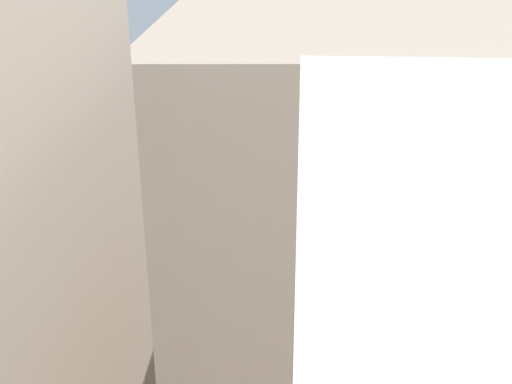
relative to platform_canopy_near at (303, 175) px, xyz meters
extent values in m
plane|color=#9E998C|center=(7.17, 13.21, -4.30)|extent=(175.88, 175.88, 0.00)
cube|color=#5B544C|center=(7.17, -7.63, -4.30)|extent=(110.24, 16.93, 0.01)
cube|color=#38383D|center=(7.17, 18.02, -4.30)|extent=(110.11, 11.68, 0.01)
cube|color=#9E9EA8|center=(7.17, -11.47, -4.12)|extent=(109.89, 2.81, 0.12)
cube|color=#9E9EA8|center=(7.17, -10.03, -4.12)|extent=(109.89, 2.81, 0.12)
cube|color=#9E9EA8|center=(7.17, -5.22, -4.12)|extent=(109.89, 2.81, 0.12)
cube|color=#9E9EA8|center=(7.17, -3.78, -4.12)|extent=(109.89, 2.81, 0.12)
cube|color=#B73328|center=(0.00, 0.00, 0.03)|extent=(50.47, 6.69, 0.42)
cylinder|color=slate|center=(-22.65, 0.55, -2.24)|extent=(0.30, 0.30, 4.12)
cylinder|color=slate|center=(-7.55, 0.18, -2.24)|extent=(0.30, 0.30, 4.12)
cylinder|color=slate|center=(7.55, -0.18, -2.24)|extent=(0.30, 0.30, 4.12)
cylinder|color=slate|center=(22.65, -0.55, -2.24)|extent=(0.30, 0.30, 4.12)
cube|color=black|center=(-21.93, -10.75, -3.80)|extent=(16.25, 3.03, 1.00)
cylinder|color=black|center=(-20.52, -10.79, -1.84)|extent=(13.45, 3.25, 2.93)
cube|color=black|center=(-27.21, -10.62, -2.62)|extent=(2.89, 3.19, 3.37)
cylinder|color=black|center=(-15.34, -10.91, 0.32)|extent=(0.70, 0.70, 1.40)
cube|color=black|center=(23.40, -4.50, -4.00)|extent=(14.92, 2.64, 0.60)
cube|color=#4C7F4C|center=(23.40, -4.50, -2.00)|extent=(16.58, 3.24, 3.41)
cylinder|color=#355935|center=(23.40, -4.50, -0.04)|extent=(15.92, 3.23, 2.84)
cube|color=black|center=(-6.88, 14.87, -4.15)|extent=(3.60, 1.81, 0.30)
cube|color=gray|center=(-6.88, 14.87, -3.59)|extent=(4.27, 1.91, 0.83)
cube|color=#1E2328|center=(-6.88, 14.87, -2.88)|extent=(2.42, 1.62, 0.58)
cube|color=black|center=(-0.79, 14.46, -4.15)|extent=(3.64, 1.97, 0.30)
cube|color=silver|center=(-0.79, 14.46, -3.56)|extent=(4.32, 2.07, 0.89)
cube|color=#1E2328|center=(-0.79, 14.46, -2.79)|extent=(2.45, 1.76, 0.66)
cube|color=black|center=(5.27, 14.43, -4.15)|extent=(3.57, 1.85, 0.30)
cube|color=gray|center=(5.27, 14.43, -3.63)|extent=(4.25, 1.94, 0.76)
cube|color=#1E2328|center=(5.27, 14.43, -2.90)|extent=(2.39, 1.68, 0.70)
cube|color=black|center=(12.62, 14.92, -4.15)|extent=(3.64, 1.98, 0.30)
cube|color=navy|center=(12.62, 14.92, -3.63)|extent=(4.32, 2.10, 0.75)
cube|color=#1E2328|center=(12.62, 14.92, -2.99)|extent=(2.45, 1.76, 0.51)
cube|color=black|center=(18.49, 14.57, -4.15)|extent=(3.45, 1.68, 0.30)
cube|color=gray|center=(18.49, 14.57, -3.56)|extent=(4.11, 1.75, 0.89)
cube|color=#1E2328|center=(18.49, 14.57, -2.85)|extent=(2.30, 1.54, 0.53)
cube|color=yellow|center=(23.41, 37.13, 4.80)|extent=(40.69, 17.19, 18.21)
cube|color=#ADA89E|center=(23.41, 37.13, 14.11)|extent=(41.31, 17.80, 0.40)
cube|color=gray|center=(-1.24, 33.67, -3.70)|extent=(3.60, 3.60, 1.20)
cube|color=yellow|center=(-1.24, 33.67, 13.68)|extent=(1.40, 1.40, 35.96)
cube|color=gray|center=(0.07, 37.98, 32.26)|extent=(2.61, 2.88, 2.00)
cube|color=black|center=(26.59, 23.88, -4.05)|extent=(9.44, 2.58, 0.50)
cube|color=silver|center=(25.42, 23.84, -2.39)|extent=(7.10, 2.77, 2.82)
cube|color=#334C8C|center=(30.10, 23.99, -2.65)|extent=(2.43, 2.62, 2.31)
cube|color=black|center=(8.60, 22.12, -4.05)|extent=(9.85, 2.53, 0.50)
cube|color=white|center=(7.57, 22.08, -2.31)|extent=(7.81, 2.71, 2.99)
cube|color=maroon|center=(12.46, 22.24, -2.51)|extent=(2.13, 2.52, 2.59)
cube|color=black|center=(8.01, 23.59, -4.05)|extent=(10.12, 2.90, 0.50)
cube|color=silver|center=(6.82, 23.68, -2.30)|extent=(7.77, 2.94, 3.02)
cube|color=#334C8C|center=(11.80, 23.28, -2.62)|extent=(2.56, 2.51, 2.37)
cylinder|color=brown|center=(37.81, 22.91, -2.50)|extent=(0.54, 0.54, 3.60)
sphere|color=#38843D|center=(37.81, 22.91, 0.86)|extent=(4.46, 4.46, 4.46)
cylinder|color=brown|center=(0.58, 22.59, -2.75)|extent=(0.49, 0.49, 3.11)
sphere|color=#2D7233|center=(0.58, 22.59, 0.86)|extent=(5.87, 5.87, 5.87)
cylinder|color=brown|center=(33.35, 23.40, -2.67)|extent=(0.38, 0.38, 3.27)
sphere|color=#2D7233|center=(33.35, 23.40, 0.64)|extent=(4.79, 4.79, 4.79)
cylinder|color=brown|center=(-9.66, 22.62, -3.01)|extent=(0.45, 0.45, 2.59)
sphere|color=#2D7233|center=(-9.66, 22.62, -0.02)|extent=(4.85, 4.85, 4.85)
cylinder|color=brown|center=(4.50, 23.33, -2.67)|extent=(0.59, 0.59, 3.26)
sphere|color=#2D7233|center=(4.50, 23.33, 0.59)|extent=(4.68, 4.68, 4.68)
cylinder|color=#333333|center=(23.74, 13.54, -1.58)|extent=(0.16, 0.16, 5.45)
cube|color=black|center=(23.74, 13.54, 1.59)|extent=(0.36, 0.36, 0.90)
sphere|color=green|center=(23.96, 13.54, 1.89)|extent=(0.20, 0.20, 0.20)
camera|label=1|loc=(9.80, 99.29, 38.25)|focal=43.98mm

